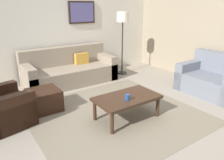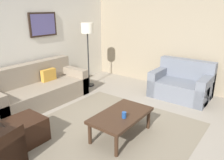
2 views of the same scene
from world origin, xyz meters
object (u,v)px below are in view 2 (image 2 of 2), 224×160
couch_main (36,90)px  ottoman (25,130)px  coffee_table (121,117)px  cup (124,115)px  framed_artwork (43,24)px  lamp_standing (87,35)px  couch_loveseat (182,85)px

couch_main → ottoman: bearing=-131.2°
couch_main → coffee_table: bearing=-89.2°
ottoman → cup: 1.62m
ottoman → coffee_table: 1.57m
couch_main → framed_artwork: (0.66, 0.43, 1.40)m
ottoman → cup: size_ratio=5.65×
ottoman → lamp_standing: (2.60, 1.01, 1.21)m
framed_artwork → couch_main: bearing=-147.1°
framed_artwork → lamp_standing: bearing=-33.9°
couch_loveseat → cup: size_ratio=13.42×
couch_main → couch_loveseat: bearing=-46.7°
ottoman → lamp_standing: bearing=21.3°
ottoman → coffee_table: bearing=-46.7°
ottoman → couch_loveseat: bearing=-21.2°
coffee_table → cup: 0.17m
coffee_table → framed_artwork: (0.63, 2.75, 1.34)m
ottoman → lamp_standing: 3.04m
lamp_standing → ottoman: bearing=-158.7°
couch_main → ottoman: (-1.04, -1.19, -0.10)m
ottoman → framed_artwork: size_ratio=0.75×
cup → ottoman: bearing=128.3°
cup → framed_artwork: 3.20m
couch_main → framed_artwork: size_ratio=3.00×
coffee_table → framed_artwork: size_ratio=1.46×
couch_main → lamp_standing: 1.92m
couch_loveseat → lamp_standing: lamp_standing is taller
cup → coffee_table: bearing=53.8°
couch_loveseat → framed_artwork: size_ratio=1.77×
couch_main → couch_loveseat: same height
framed_artwork → ottoman: bearing=-136.5°
coffee_table → lamp_standing: bearing=54.6°
lamp_standing → framed_artwork: (-0.90, 0.60, 0.29)m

